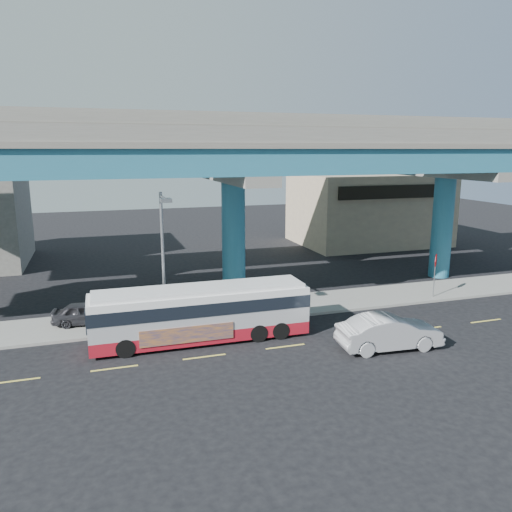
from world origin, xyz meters
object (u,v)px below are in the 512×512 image
object	(u,v)px
parked_car	(87,313)
street_lamp	(164,242)
transit_bus	(201,311)
stop_sign	(435,266)
sedan	(389,332)

from	to	relation	value
parked_car	street_lamp	distance (m)	6.10
transit_bus	stop_sign	size ratio (longest dim) A/B	3.88
transit_bus	parked_car	distance (m)	6.75
street_lamp	sedan	bearing A→B (deg)	-29.23
sedan	parked_car	size ratio (longest dim) A/B	1.38
transit_bus	sedan	size ratio (longest dim) A/B	2.11
street_lamp	stop_sign	world-z (taller)	street_lamp
transit_bus	street_lamp	world-z (taller)	street_lamp
transit_bus	street_lamp	xyz separation A→B (m)	(-1.49, 1.69, 3.31)
sedan	parked_car	world-z (taller)	sedan
transit_bus	parked_car	world-z (taller)	transit_bus
parked_car	transit_bus	bearing A→B (deg)	-117.51
transit_bus	sedan	bearing A→B (deg)	-24.02
sedan	street_lamp	bearing A→B (deg)	65.25
transit_bus	stop_sign	bearing A→B (deg)	9.31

